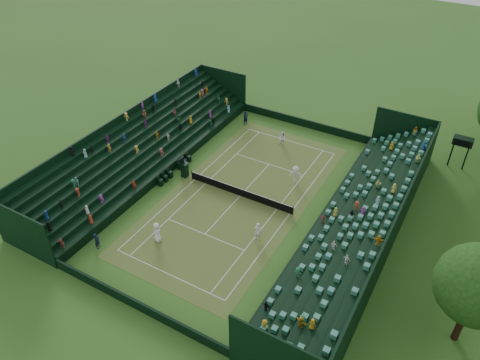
{
  "coord_description": "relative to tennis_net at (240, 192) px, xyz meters",
  "views": [
    {
      "loc": [
        18.19,
        -31.69,
        29.3
      ],
      "look_at": [
        0.0,
        0.0,
        2.0
      ],
      "focal_mm": 35.0,
      "sensor_mm": 36.0,
      "label": 1
    }
  ],
  "objects": [
    {
      "name": "ground",
      "position": [
        0.0,
        0.0,
        -0.53
      ],
      "size": [
        160.0,
        160.0,
        0.0
      ],
      "primitive_type": "plane",
      "color": "#34641F",
      "rests_on": "ground"
    },
    {
      "name": "scoreboard_tower",
      "position": [
        17.75,
        16.0,
        2.62
      ],
      "size": [
        2.0,
        1.0,
        3.7
      ],
      "color": "black",
      "rests_on": "ground"
    },
    {
      "name": "umpire_chair",
      "position": [
        -6.72,
        0.01,
        0.54
      ],
      "size": [
        0.79,
        0.79,
        2.5
      ],
      "color": "black",
      "rests_on": "ground"
    },
    {
      "name": "player_near_east",
      "position": [
        4.43,
        -4.56,
        0.42
      ],
      "size": [
        0.82,
        0.7,
        1.9
      ],
      "primitive_type": "imported",
      "rotation": [
        0.0,
        0.0,
        3.56
      ],
      "color": "white",
      "rests_on": "ground"
    },
    {
      "name": "court_surface",
      "position": [
        0.0,
        0.0,
        -0.52
      ],
      "size": [
        12.97,
        26.77,
        0.01
      ],
      "primitive_type": "cube",
      "color": "#3B7025",
      "rests_on": "ground"
    },
    {
      "name": "player_near_west",
      "position": [
        -3.17,
        -9.16,
        0.49
      ],
      "size": [
        1.17,
        0.99,
        2.02
      ],
      "primitive_type": "imported",
      "rotation": [
        0.0,
        0.0,
        2.72
      ],
      "color": "white",
      "rests_on": "ground"
    },
    {
      "name": "south_grandstand",
      "position": [
        -12.66,
        0.0,
        1.02
      ],
      "size": [
        6.6,
        32.0,
        4.9
      ],
      "color": "black",
      "rests_on": "ground"
    },
    {
      "name": "north_grandstand",
      "position": [
        12.66,
        0.0,
        1.02
      ],
      "size": [
        6.6,
        32.0,
        4.9
      ],
      "color": "black",
      "rests_on": "ground"
    },
    {
      "name": "player_far_west",
      "position": [
        -0.5,
        10.67,
        0.35
      ],
      "size": [
        0.96,
        0.82,
        1.74
      ],
      "primitive_type": "imported",
      "rotation": [
        0.0,
        0.0,
        -0.2
      ],
      "color": "white",
      "rests_on": "ground"
    },
    {
      "name": "perimeter_wall_north",
      "position": [
        0.0,
        15.88,
        -0.03
      ],
      "size": [
        17.17,
        0.2,
        1.0
      ],
      "primitive_type": "cube",
      "color": "black",
      "rests_on": "ground"
    },
    {
      "name": "perimeter_wall_east",
      "position": [
        8.48,
        0.0,
        -0.03
      ],
      "size": [
        0.2,
        31.77,
        1.0
      ],
      "primitive_type": "cube",
      "color": "black",
      "rests_on": "ground"
    },
    {
      "name": "line_judge_south",
      "position": [
        -7.16,
        -12.47,
        0.28
      ],
      "size": [
        0.53,
        0.67,
        1.61
      ],
      "primitive_type": "imported",
      "rotation": [
        0.0,
        0.0,
        1.86
      ],
      "color": "black",
      "rests_on": "ground"
    },
    {
      "name": "line_judge_north",
      "position": [
        -6.52,
        12.73,
        0.37
      ],
      "size": [
        0.66,
        0.77,
        1.79
      ],
      "primitive_type": "imported",
      "rotation": [
        0.0,
        0.0,
        1.15
      ],
      "color": "black",
      "rests_on": "ground"
    },
    {
      "name": "player_far_east",
      "position": [
        3.77,
        4.92,
        0.43
      ],
      "size": [
        1.41,
        1.1,
        1.92
      ],
      "primitive_type": "imported",
      "rotation": [
        0.0,
        0.0,
        0.35
      ],
      "color": "white",
      "rests_on": "ground"
    },
    {
      "name": "perimeter_wall_south",
      "position": [
        0.0,
        -15.88,
        -0.03
      ],
      "size": [
        17.17,
        0.2,
        1.0
      ],
      "primitive_type": "cube",
      "color": "black",
      "rests_on": "ground"
    },
    {
      "name": "courtside_chairs",
      "position": [
        -7.98,
        -0.04,
        -0.13
      ],
      "size": [
        0.48,
        5.46,
        1.05
      ],
      "color": "black",
      "rests_on": "ground"
    },
    {
      "name": "perimeter_wall_west",
      "position": [
        -8.48,
        0.0,
        -0.03
      ],
      "size": [
        0.2,
        31.77,
        1.0
      ],
      "primitive_type": "cube",
      "color": "black",
      "rests_on": "ground"
    },
    {
      "name": "tennis_net",
      "position": [
        0.0,
        0.0,
        0.0
      ],
      "size": [
        11.67,
        0.1,
        1.06
      ],
      "color": "black",
      "rests_on": "ground"
    }
  ]
}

